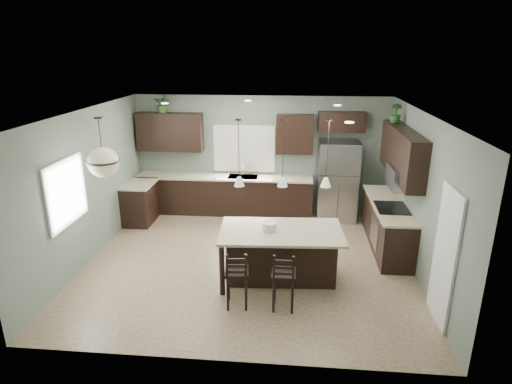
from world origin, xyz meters
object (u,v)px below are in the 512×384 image
object	(u,v)px
refrigerator	(337,181)
serving_dish	(270,226)
bar_stool_center	(284,280)
bar_stool_left	(237,278)
plant_back_left	(163,104)
kitchen_island	(281,255)

from	to	relation	value
refrigerator	serving_dish	bearing A→B (deg)	-115.04
bar_stool_center	bar_stool_left	bearing A→B (deg)	-179.55
bar_stool_center	plant_back_left	distance (m)	5.44
refrigerator	kitchen_island	distance (m)	3.22
kitchen_island	serving_dish	xyz separation A→B (m)	(-0.20, -0.01, 0.53)
refrigerator	bar_stool_center	xyz separation A→B (m)	(-1.11, -3.83, -0.44)
kitchen_island	plant_back_left	xyz separation A→B (m)	(-2.88, 3.17, 2.15)
serving_dish	bar_stool_left	bearing A→B (deg)	-117.17
serving_dish	plant_back_left	world-z (taller)	plant_back_left
refrigerator	bar_stool_center	world-z (taller)	refrigerator
bar_stool_left	plant_back_left	distance (m)	5.09
kitchen_island	bar_stool_center	xyz separation A→B (m)	(0.07, -0.87, 0.03)
serving_dish	plant_back_left	xyz separation A→B (m)	(-2.68, 3.18, 1.62)
kitchen_island	bar_stool_center	size ratio (longest dim) A/B	2.10
refrigerator	kitchen_island	size ratio (longest dim) A/B	0.90
bar_stool_left	bar_stool_center	distance (m)	0.71
refrigerator	bar_stool_center	size ratio (longest dim) A/B	1.89
serving_dish	bar_stool_center	size ratio (longest dim) A/B	0.25
kitchen_island	serving_dish	size ratio (longest dim) A/B	8.57
refrigerator	serving_dish	xyz separation A→B (m)	(-1.39, -2.97, 0.07)
kitchen_island	refrigerator	bearing A→B (deg)	64.80
refrigerator	kitchen_island	bearing A→B (deg)	-111.87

